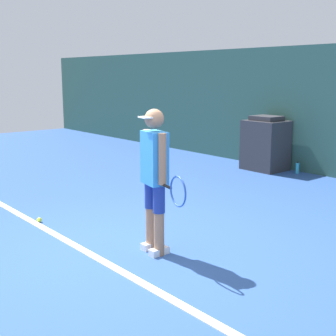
# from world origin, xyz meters

# --- Properties ---
(ground_plane) EXTENTS (24.00, 24.00, 0.00)m
(ground_plane) POSITION_xyz_m (0.00, 0.00, 0.00)
(ground_plane) COLOR #2D5193
(court_baseline) EXTENTS (21.60, 0.10, 0.01)m
(court_baseline) POSITION_xyz_m (0.00, -0.40, 0.01)
(court_baseline) COLOR white
(court_baseline) RESTS_ON ground_plane
(tennis_player) EXTENTS (0.94, 0.32, 1.67)m
(tennis_player) POSITION_xyz_m (0.22, 0.23, 0.93)
(tennis_player) COLOR #A37556
(tennis_player) RESTS_ON ground_plane
(tennis_ball) EXTENTS (0.07, 0.07, 0.07)m
(tennis_ball) POSITION_xyz_m (-1.71, -0.32, 0.03)
(tennis_ball) COLOR #D1E533
(tennis_ball) RESTS_ON ground_plane
(covered_chair) EXTENTS (0.84, 0.72, 1.17)m
(covered_chair) POSITION_xyz_m (-2.02, 5.06, 0.56)
(covered_chair) COLOR #333338
(covered_chair) RESTS_ON ground_plane
(water_bottle) EXTENTS (0.07, 0.07, 0.25)m
(water_bottle) POSITION_xyz_m (-1.32, 5.25, 0.12)
(water_bottle) COLOR #33ADD6
(water_bottle) RESTS_ON ground_plane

